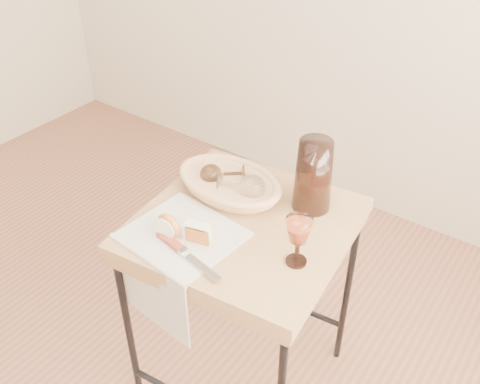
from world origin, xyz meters
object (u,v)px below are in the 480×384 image
Objects in this scene: side_table at (243,309)px; goblet_lying_b at (238,186)px; pitcher at (314,175)px; apple_half at (168,225)px; table_knife at (185,253)px; goblet_lying_a at (225,174)px; wine_goblet at (298,241)px; tea_towel at (183,235)px; bread_basket at (229,185)px.

side_table is 0.46m from goblet_lying_b.
pitcher is 3.51× the size of apple_half.
goblet_lying_b is 0.24m from pitcher.
table_knife is at bearing -92.16° from pitcher.
table_knife is at bearing -103.95° from goblet_lying_b.
goblet_lying_a is 0.08m from goblet_lying_b.
wine_goblet is 0.59× the size of table_knife.
tea_towel is at bearing -123.57° from side_table.
pitcher is at bearing 50.47° from apple_half.
goblet_lying_a is at bearing 105.31° from tea_towel.
goblet_lying_a is 0.36m from table_knife.
apple_half is at bearing -134.57° from tea_towel.
pitcher is at bearing 111.10° from wine_goblet.
goblet_lying_b is (0.05, -0.02, 0.03)m from bread_basket.
goblet_lying_b is at bearing 107.95° from table_knife.
side_table is at bearing 90.84° from table_knife.
goblet_lying_b is (0.08, -0.03, 0.01)m from goblet_lying_a.
tea_towel is 0.35m from wine_goblet.
tea_towel is 4.00× the size of apple_half.
goblet_lying_b reaches higher than bread_basket.
bread_basket reaches higher than table_knife.
apple_half is at bearing 168.40° from table_knife.
table_knife is (0.09, -0.32, -0.01)m from bread_basket.
bread_basket is (-0.13, 0.10, 0.42)m from side_table.
goblet_lying_b is 0.31m from table_knife.
pitcher is at bearing 153.49° from goblet_lying_a.
bread_basket is 0.33m from table_knife.
tea_towel is 0.24m from goblet_lying_b.
goblet_lying_b is at bearing 115.22° from goblet_lying_a.
tea_towel is (-0.11, -0.16, 0.39)m from side_table.
goblet_lying_b reaches higher than goblet_lying_a.
wine_goblet is at bearing -46.04° from goblet_lying_b.
goblet_lying_b reaches higher than apple_half.
side_table is 0.48m from goblet_lying_a.
goblet_lying_a is 0.85× the size of goblet_lying_b.
apple_half is (-0.03, -0.03, 0.04)m from tea_towel.
apple_half is (-0.14, -0.18, 0.43)m from side_table.
table_knife reaches higher than side_table.
goblet_lying_a is at bearing 135.30° from goblet_lying_b.
wine_goblet is (0.30, -0.14, 0.02)m from goblet_lying_b.
goblet_lying_b reaches higher than side_table.
pitcher reaches higher than goblet_lying_b.
table_knife is (-0.17, -0.41, -0.10)m from pitcher.
pitcher reaches higher than tea_towel.
bread_basket is 1.28× the size of table_knife.
wine_goblet is at bearing 114.16° from goblet_lying_a.
tea_towel is at bearing -83.03° from bread_basket.
table_knife is at bearing -39.13° from tea_towel.
side_table is 0.52m from wine_goblet.
bread_basket is 0.28m from apple_half.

